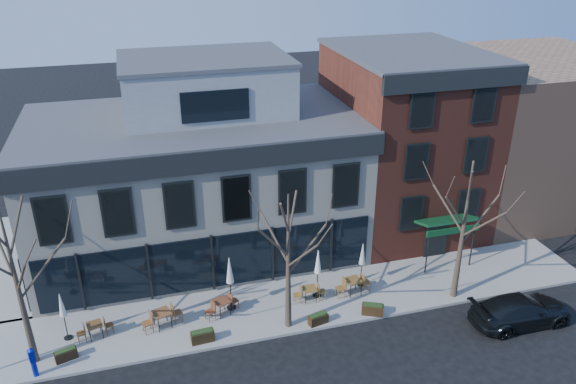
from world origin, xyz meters
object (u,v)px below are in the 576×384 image
object	(u,v)px
umbrella_0	(62,308)
parked_sedan	(521,311)
call_box	(33,361)
cafe_set_0	(95,329)

from	to	relation	value
umbrella_0	parked_sedan	bearing A→B (deg)	-12.23
parked_sedan	call_box	size ratio (longest dim) A/B	3.39
parked_sedan	call_box	distance (m)	22.49
cafe_set_0	call_box	bearing A→B (deg)	-141.40
umbrella_0	cafe_set_0	bearing A→B (deg)	-10.90
cafe_set_0	umbrella_0	size ratio (longest dim) A/B	0.70
call_box	umbrella_0	size ratio (longest dim) A/B	0.60
parked_sedan	umbrella_0	bearing A→B (deg)	77.87
cafe_set_0	umbrella_0	distance (m)	1.83
parked_sedan	cafe_set_0	world-z (taller)	parked_sedan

